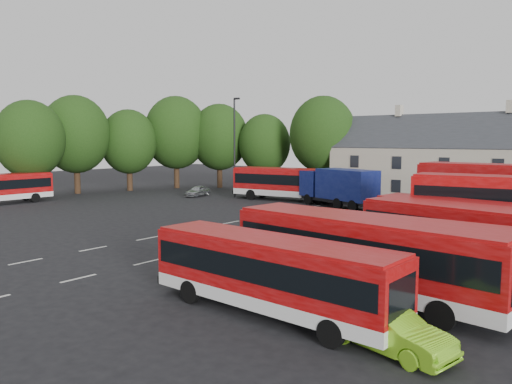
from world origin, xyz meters
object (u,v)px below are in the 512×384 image
box_truck (339,186)px  lamppost (235,145)px  bus_row_a (271,269)px  silver_car (197,191)px  bus_dd_south (510,209)px  lime_car (388,330)px

box_truck → lamppost: (-12.93, -0.17, 3.77)m
bus_row_a → silver_car: (-29.55, 25.02, -1.09)m
bus_dd_south → silver_car: bus_dd_south is taller
box_truck → lime_car: size_ratio=2.14×
lime_car → silver_car: bearing=65.1°
bus_dd_south → silver_car: 34.82m
bus_row_a → lime_car: bus_row_a is taller
bus_row_a → bus_dd_south: (4.21, 16.68, 0.75)m
bus_dd_south → lamppost: 31.84m
bus_dd_south → silver_car: bearing=158.6°
bus_dd_south → lamppost: lamppost is taller
silver_car → bus_dd_south: bearing=-25.5°
bus_dd_south → box_truck: size_ratio=1.24×
bus_dd_south → lime_car: 17.02m
bus_row_a → lime_car: 4.76m
bus_dd_south → lamppost: size_ratio=0.99×
lamppost → silver_car: bearing=-152.2°
box_truck → silver_car: (-16.76, -2.20, -1.41)m
bus_dd_south → bus_row_a: bearing=-111.7°
bus_row_a → silver_car: bus_row_a is taller
bus_row_a → box_truck: 30.07m
box_truck → lime_car: 32.55m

